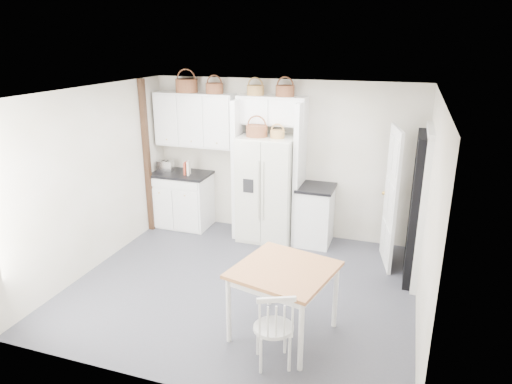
% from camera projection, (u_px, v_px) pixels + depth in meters
% --- Properties ---
extents(floor, '(4.50, 4.50, 0.00)m').
position_uv_depth(floor, '(242.00, 286.00, 6.23)').
color(floor, '#3F3E45').
rests_on(floor, ground).
extents(ceiling, '(4.50, 4.50, 0.00)m').
position_uv_depth(ceiling, '(240.00, 92.00, 5.40)').
color(ceiling, white).
rests_on(ceiling, wall_back).
extents(wall_back, '(4.50, 0.00, 4.50)m').
position_uv_depth(wall_back, '(283.00, 159.00, 7.61)').
color(wall_back, '#BAB195').
rests_on(wall_back, floor).
extents(wall_left, '(0.00, 4.00, 4.00)m').
position_uv_depth(wall_left, '(93.00, 180.00, 6.49)').
color(wall_left, '#BAB195').
rests_on(wall_left, floor).
extents(wall_right, '(0.00, 4.00, 4.00)m').
position_uv_depth(wall_right, '(429.00, 217.00, 5.14)').
color(wall_right, '#BAB195').
rests_on(wall_right, floor).
extents(refrigerator, '(0.90, 0.72, 1.74)m').
position_uv_depth(refrigerator, '(268.00, 188.00, 7.49)').
color(refrigerator, silver).
rests_on(refrigerator, floor).
extents(base_cab_left, '(1.02, 0.64, 0.94)m').
position_uv_depth(base_cab_left, '(182.00, 200.00, 8.14)').
color(base_cab_left, white).
rests_on(base_cab_left, floor).
extents(base_cab_right, '(0.53, 0.64, 0.93)m').
position_uv_depth(base_cab_right, '(315.00, 216.00, 7.42)').
color(base_cab_right, white).
rests_on(base_cab_right, floor).
extents(dining_table, '(1.21, 1.21, 0.83)m').
position_uv_depth(dining_table, '(283.00, 301.00, 5.09)').
color(dining_table, '#A8613B').
rests_on(dining_table, floor).
extents(windsor_chair, '(0.53, 0.51, 0.85)m').
position_uv_depth(windsor_chair, '(274.00, 328.00, 4.62)').
color(windsor_chair, white).
rests_on(windsor_chair, floor).
extents(counter_left, '(1.06, 0.68, 0.04)m').
position_uv_depth(counter_left, '(180.00, 174.00, 7.98)').
color(counter_left, black).
rests_on(counter_left, base_cab_left).
extents(counter_right, '(0.57, 0.68, 0.04)m').
position_uv_depth(counter_right, '(317.00, 187.00, 7.26)').
color(counter_right, black).
rests_on(counter_right, base_cab_right).
extents(toaster, '(0.29, 0.18, 0.19)m').
position_uv_depth(toaster, '(165.00, 166.00, 8.01)').
color(toaster, silver).
rests_on(toaster, counter_left).
extents(cookbook_red, '(0.05, 0.15, 0.22)m').
position_uv_depth(cookbook_red, '(186.00, 168.00, 7.83)').
color(cookbook_red, '#AC3A25').
rests_on(cookbook_red, counter_left).
extents(cookbook_cream, '(0.07, 0.17, 0.24)m').
position_uv_depth(cookbook_cream, '(189.00, 168.00, 7.80)').
color(cookbook_cream, beige).
rests_on(cookbook_cream, counter_left).
extents(basket_upper_b, '(0.37, 0.37, 0.22)m').
position_uv_depth(basket_upper_b, '(187.00, 86.00, 7.58)').
color(basket_upper_b, brown).
rests_on(basket_upper_b, upper_cabinet).
extents(basket_upper_c, '(0.29, 0.29, 0.17)m').
position_uv_depth(basket_upper_c, '(215.00, 88.00, 7.44)').
color(basket_upper_c, brown).
rests_on(basket_upper_c, upper_cabinet).
extents(basket_bridge_a, '(0.27, 0.27, 0.15)m').
position_uv_depth(basket_bridge_a, '(255.00, 90.00, 7.23)').
color(basket_bridge_a, olive).
rests_on(basket_bridge_a, bridge_cabinet).
extents(basket_bridge_b, '(0.30, 0.30, 0.17)m').
position_uv_depth(basket_bridge_b, '(285.00, 91.00, 7.08)').
color(basket_bridge_b, brown).
rests_on(basket_bridge_b, bridge_cabinet).
extents(basket_fridge_a, '(0.34, 0.34, 0.18)m').
position_uv_depth(basket_fridge_a, '(257.00, 131.00, 7.14)').
color(basket_fridge_a, brown).
rests_on(basket_fridge_a, refrigerator).
extents(basket_fridge_b, '(0.22, 0.22, 0.12)m').
position_uv_depth(basket_fridge_b, '(277.00, 134.00, 7.05)').
color(basket_fridge_b, olive).
rests_on(basket_fridge_b, refrigerator).
extents(upper_cabinet, '(1.40, 0.34, 0.90)m').
position_uv_depth(upper_cabinet, '(195.00, 120.00, 7.72)').
color(upper_cabinet, white).
rests_on(upper_cabinet, wall_back).
extents(bridge_cabinet, '(1.12, 0.34, 0.45)m').
position_uv_depth(bridge_cabinet, '(272.00, 110.00, 7.24)').
color(bridge_cabinet, white).
rests_on(bridge_cabinet, wall_back).
extents(fridge_panel_left, '(0.08, 0.60, 2.30)m').
position_uv_depth(fridge_panel_left, '(240.00, 169.00, 7.59)').
color(fridge_panel_left, white).
rests_on(fridge_panel_left, floor).
extents(fridge_panel_right, '(0.08, 0.60, 2.30)m').
position_uv_depth(fridge_panel_right, '(299.00, 174.00, 7.28)').
color(fridge_panel_right, white).
rests_on(fridge_panel_right, floor).
extents(trim_post, '(0.09, 0.09, 2.60)m').
position_uv_depth(trim_post, '(147.00, 158.00, 7.69)').
color(trim_post, '#371E0F').
rests_on(trim_post, floor).
extents(doorway_void, '(0.18, 0.85, 2.05)m').
position_uv_depth(doorway_void, '(417.00, 209.00, 6.15)').
color(doorway_void, black).
rests_on(doorway_void, floor).
extents(door_slab, '(0.21, 0.79, 2.05)m').
position_uv_depth(door_slab, '(391.00, 198.00, 6.56)').
color(door_slab, white).
rests_on(door_slab, floor).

